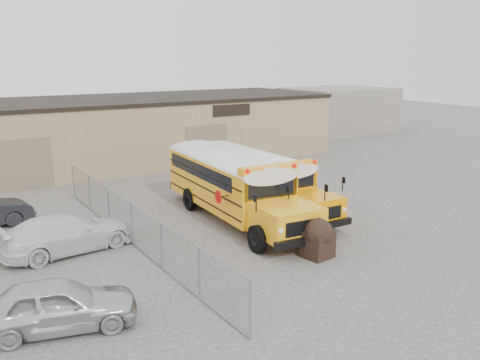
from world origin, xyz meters
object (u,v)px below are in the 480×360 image
school_bus_right (199,156)px  car_silver (57,305)px  car_white (66,233)px  tarp_bundle (318,238)px  school_bus_left (180,157)px

school_bus_right → car_silver: bearing=-130.8°
car_silver → car_white: car_white is taller
car_silver → tarp_bundle: bearing=-73.6°
school_bus_right → tarp_bundle: 13.22m
car_silver → car_white: size_ratio=0.84×
car_white → school_bus_right: bearing=-62.5°
school_bus_right → car_white: school_bus_right is taller
school_bus_right → tarp_bundle: (-1.66, -13.09, -0.93)m
school_bus_left → car_white: 10.99m
school_bus_right → tarp_bundle: bearing=-97.2°
tarp_bundle → car_white: tarp_bundle is taller
car_white → tarp_bundle: bearing=-134.6°
car_silver → school_bus_left: bearing=-23.8°
tarp_bundle → car_silver: 9.99m
school_bus_left → tarp_bundle: size_ratio=7.10×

